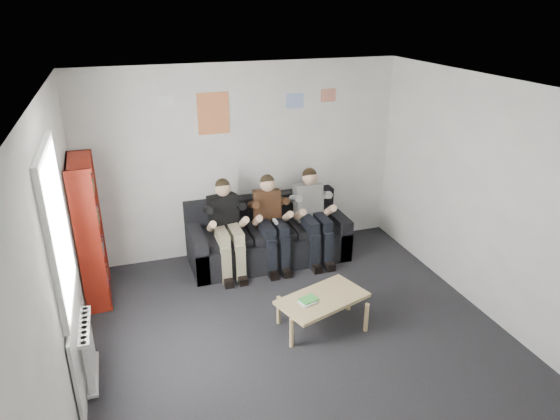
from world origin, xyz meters
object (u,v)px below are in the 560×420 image
Objects in this scene: coffee_table at (322,301)px; person_middle at (271,222)px; bookshelf at (90,231)px; sofa at (267,238)px; person_left at (227,228)px; person_right at (313,216)px.

coffee_table is 1.62m from person_middle.
bookshelf is 2.31m from person_middle.
person_middle is (-0.00, -0.20, 0.33)m from sofa.
coffee_table is 1.77m from person_left.
person_right is at bearing -0.08° from bookshelf.
bookshelf is 2.87m from coffee_table.
sofa is 1.74× the size of person_middle.
coffee_table is at bearing -78.36° from person_middle.
person_right is at bearing 71.89° from coffee_table.
sofa is 0.73m from person_right.
bookshelf reaches higher than sofa.
person_right is (0.52, 1.59, 0.31)m from coffee_table.
person_left is 1.23m from person_right.
person_middle is at bearing 93.49° from coffee_table.
person_right is (1.23, -0.00, 0.01)m from person_left.
sofa is 1.79m from coffee_table.
person_middle is 0.98× the size of person_right.
person_right is at bearing 8.02° from person_middle.
person_right is (0.62, -0.00, 0.01)m from person_middle.
person_right reaches higher than sofa.
bookshelf is 1.70m from person_left.
person_left is 0.62m from person_middle.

